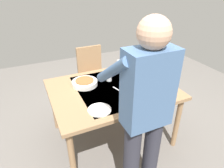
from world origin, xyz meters
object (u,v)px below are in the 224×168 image
object	(u,v)px
water_cup_near_left	(147,102)
water_cup_near_right	(109,77)
dinner_plate_near	(99,110)
serving_bowl_pasta	(85,83)
dining_table	(112,93)
chair_near	(92,72)
wine_glass_right	(147,69)
wine_bottle	(124,76)
person_server	(144,112)
wine_glass_left	(119,64)

from	to	relation	value
water_cup_near_left	water_cup_near_right	distance (m)	0.66
water_cup_near_right	dinner_plate_near	world-z (taller)	water_cup_near_right
water_cup_near_right	serving_bowl_pasta	distance (m)	0.31
dining_table	water_cup_near_right	bearing A→B (deg)	-102.77
chair_near	serving_bowl_pasta	xyz separation A→B (m)	(0.33, 0.73, 0.24)
wine_glass_right	dining_table	bearing A→B (deg)	9.15
chair_near	wine_bottle	size ratio (longest dim) A/B	3.07
wine_bottle	water_cup_near_right	xyz separation A→B (m)	(0.13, -0.15, -0.06)
dining_table	wine_glass_right	xyz separation A→B (m)	(-0.52, -0.08, 0.17)
person_server	water_cup_near_right	xyz separation A→B (m)	(-0.13, -0.98, -0.18)
serving_bowl_pasta	water_cup_near_left	bearing A→B (deg)	123.38
dining_table	wine_glass_left	distance (m)	0.51
dining_table	serving_bowl_pasta	distance (m)	0.35
water_cup_near_left	serving_bowl_pasta	distance (m)	0.79
chair_near	serving_bowl_pasta	size ratio (longest dim) A/B	3.03
dining_table	wine_glass_left	bearing A→B (deg)	-126.71
wine_bottle	serving_bowl_pasta	xyz separation A→B (m)	(0.44, -0.17, -0.08)
water_cup_near_left	dinner_plate_near	distance (m)	0.48
person_server	water_cup_near_right	size ratio (longest dim) A/B	18.43
water_cup_near_left	water_cup_near_right	world-z (taller)	same
person_server	serving_bowl_pasta	bearing A→B (deg)	-80.11
dining_table	chair_near	size ratio (longest dim) A/B	1.54
chair_near	wine_glass_right	world-z (taller)	chair_near
dining_table	person_server	size ratio (longest dim) A/B	0.83
chair_near	water_cup_near_left	size ratio (longest dim) A/B	9.94
water_cup_near_right	serving_bowl_pasta	size ratio (longest dim) A/B	0.31
chair_near	wine_bottle	world-z (taller)	wine_bottle
serving_bowl_pasta	dinner_plate_near	size ratio (longest dim) A/B	1.30
dining_table	dinner_plate_near	xyz separation A→B (m)	(0.29, 0.35, 0.08)
wine_glass_right	serving_bowl_pasta	world-z (taller)	wine_glass_right
wine_bottle	wine_glass_left	size ratio (longest dim) A/B	1.96
dining_table	serving_bowl_pasta	size ratio (longest dim) A/B	4.68
water_cup_near_left	dinner_plate_near	world-z (taller)	water_cup_near_left
wine_bottle	wine_glass_left	distance (m)	0.38
wine_glass_right	person_server	bearing A→B (deg)	55.16
dining_table	dinner_plate_near	size ratio (longest dim) A/B	6.11
wine_glass_left	dinner_plate_near	size ratio (longest dim) A/B	0.66
chair_near	wine_bottle	bearing A→B (deg)	96.78
chair_near	water_cup_near_right	world-z (taller)	chair_near
water_cup_near_right	wine_bottle	bearing A→B (deg)	130.92
person_server	wine_bottle	world-z (taller)	person_server
dining_table	wine_bottle	world-z (taller)	wine_bottle
chair_near	wine_bottle	distance (m)	0.96
chair_near	water_cup_near_right	size ratio (longest dim) A/B	9.93
wine_bottle	wine_glass_right	xyz separation A→B (m)	(-0.35, -0.06, -0.01)
chair_near	water_cup_near_right	distance (m)	0.79
wine_glass_right	water_cup_near_right	size ratio (longest dim) A/B	1.65
dining_table	water_cup_near_left	world-z (taller)	water_cup_near_left
wine_glass_right	water_cup_near_left	bearing A→B (deg)	57.04
wine_bottle	dinner_plate_near	bearing A→B (deg)	38.64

